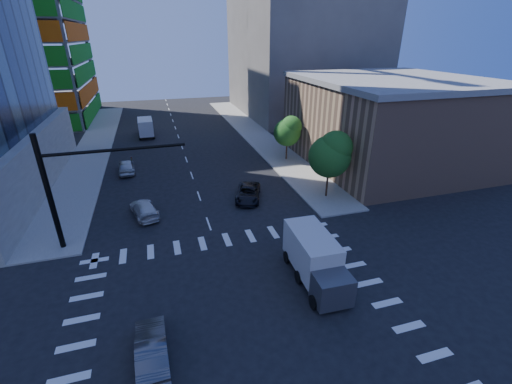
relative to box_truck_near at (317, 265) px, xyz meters
name	(u,v)px	position (x,y,z in m)	size (l,w,h in m)	color
ground	(243,323)	(-5.62, -2.16, -1.39)	(160.00, 160.00, 0.00)	black
road_markings	(243,323)	(-5.62, -2.16, -1.39)	(20.00, 20.00, 0.01)	silver
sidewalk_ne	(254,133)	(6.88, 37.84, -1.32)	(5.00, 60.00, 0.15)	gray
sidewalk_nw	(95,146)	(-18.12, 37.84, -1.32)	(5.00, 60.00, 0.15)	gray
commercial_building	(389,121)	(19.38, 19.84, 3.92)	(20.50, 22.50, 10.60)	#9D765B
bg_building_ne	(302,42)	(21.38, 52.84, 12.61)	(24.00, 30.00, 28.00)	#5A5451
signal_mast_nw	(69,181)	(-15.62, 9.34, 4.10)	(10.20, 0.40, 9.00)	black
tree_south	(332,154)	(7.01, 11.74, 3.30)	(4.16, 4.16, 6.82)	#382316
tree_north	(288,131)	(7.31, 23.74, 2.60)	(3.54, 3.52, 5.78)	#382316
car_nb_far	(248,193)	(-0.92, 13.64, -0.70)	(2.28, 4.95, 1.37)	black
car_sb_near	(144,209)	(-10.99, 13.07, -0.71)	(1.92, 4.72, 1.37)	silver
car_sb_mid	(126,166)	(-13.02, 25.08, -0.61)	(1.85, 4.60, 1.57)	#B9BDC1
car_sb_cross	(152,349)	(-10.66, -3.17, -0.67)	(1.54, 4.40, 1.45)	#48484D
box_truck_near	(317,265)	(0.00, 0.00, 0.00)	(2.75, 6.07, 3.14)	black
box_truck_far	(146,128)	(-10.59, 41.81, -0.08)	(2.56, 5.71, 2.96)	black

